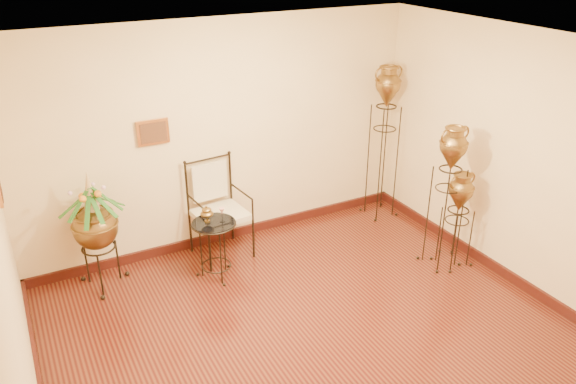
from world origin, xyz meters
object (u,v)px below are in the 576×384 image
amphora_tall (384,141)px  armchair (220,211)px  planter_urn (95,223)px  side_table (215,249)px  amphora_mid (447,197)px

amphora_tall → armchair: 2.42m
planter_urn → side_table: planter_urn is taller
amphora_tall → planter_urn: 3.82m
armchair → amphora_tall: bearing=-5.4°
armchair → amphora_mid: bearing=-37.4°
amphora_tall → planter_urn: amphora_tall is taller
amphora_mid → planter_urn: bearing=159.1°
amphora_tall → armchair: amphora_tall is taller
planter_urn → amphora_mid: bearing=-20.9°
amphora_mid → planter_urn: amphora_mid is taller
amphora_mid → planter_urn: (-3.68, 1.40, -0.08)m
amphora_tall → amphora_mid: size_ratio=1.22×
amphora_tall → side_table: (-2.62, -0.43, -0.71)m
armchair → planter_urn: bearing=174.3°
amphora_tall → side_table: bearing=-170.7°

